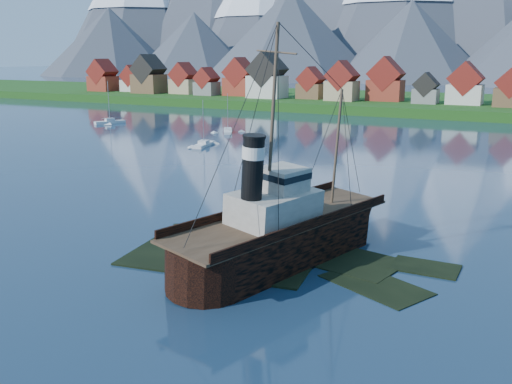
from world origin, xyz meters
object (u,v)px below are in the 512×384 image
at_px(tugboat_wreck, 287,229).
at_px(sailboat_c, 228,132).
at_px(sailboat_a, 204,145).
at_px(sailboat_b, 110,122).

height_order(tugboat_wreck, sailboat_c, tugboat_wreck).
distance_m(sailboat_a, sailboat_b, 50.51).
bearing_deg(sailboat_a, sailboat_c, 95.30).
xyz_separation_m(sailboat_b, sailboat_c, (39.32, -1.34, -0.06)).
bearing_deg(sailboat_c, tugboat_wreck, -86.60).
relative_size(tugboat_wreck, sailboat_b, 2.34).
relative_size(sailboat_b, sailboat_c, 1.22).
height_order(sailboat_a, sailboat_b, sailboat_b).
xyz_separation_m(tugboat_wreck, sailboat_a, (-43.93, 54.27, -2.67)).
bearing_deg(sailboat_c, sailboat_a, -104.03).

